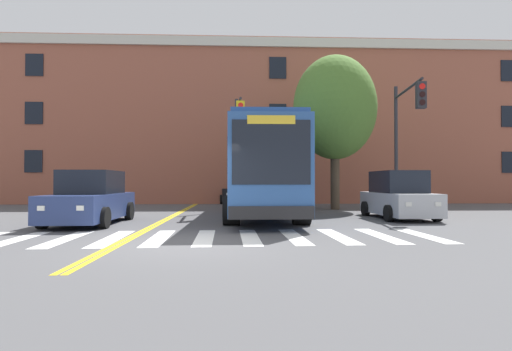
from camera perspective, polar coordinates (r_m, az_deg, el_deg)
ground_plane at (r=9.33m, az=-10.38°, el=-9.63°), size 120.00×120.00×0.00m
crosswalk at (r=10.37m, az=-10.53°, el=-8.73°), size 13.15×3.44×0.01m
lane_line_yellow_inner at (r=24.38m, az=-9.10°, el=-4.23°), size 0.12×36.00×0.01m
lane_line_yellow_outer at (r=24.36m, az=-8.73°, el=-4.23°), size 0.12×36.00×0.01m
city_bus at (r=16.65m, az=0.79°, el=0.75°), size 2.93×11.50×3.52m
car_navy_near_lane at (r=14.61m, az=-22.51°, el=-3.21°), size 2.08×4.60×1.80m
car_silver_far_lane at (r=16.46m, az=19.63°, el=-2.86°), size 1.99×4.16×1.84m
car_black_behind_bus at (r=26.77m, az=-3.20°, el=-2.19°), size 2.20×3.76×1.79m
traffic_light_near_corner at (r=18.16m, az=20.56°, el=6.85°), size 0.62×3.55×5.79m
traffic_light_overhead at (r=18.48m, az=-2.59°, el=5.85°), size 0.44×2.95×5.48m
street_tree_curbside_large at (r=21.30m, az=11.19°, el=9.43°), size 5.84×6.01×7.94m
building_facade at (r=30.78m, az=2.24°, el=6.56°), size 38.38×9.95×10.83m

